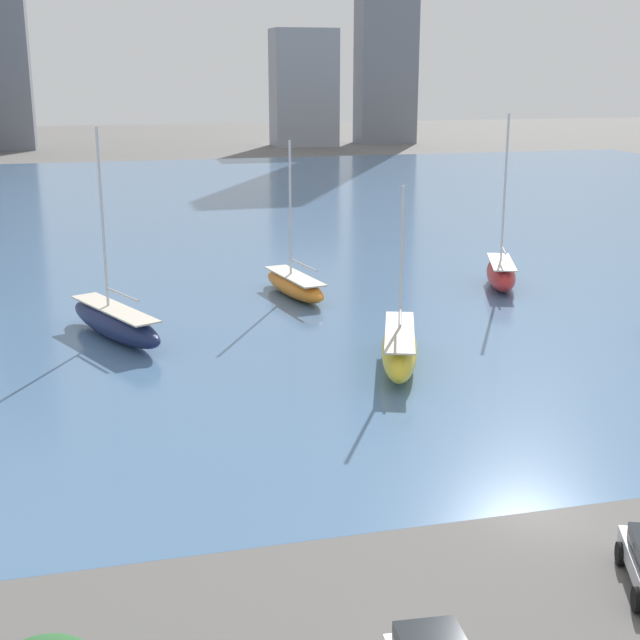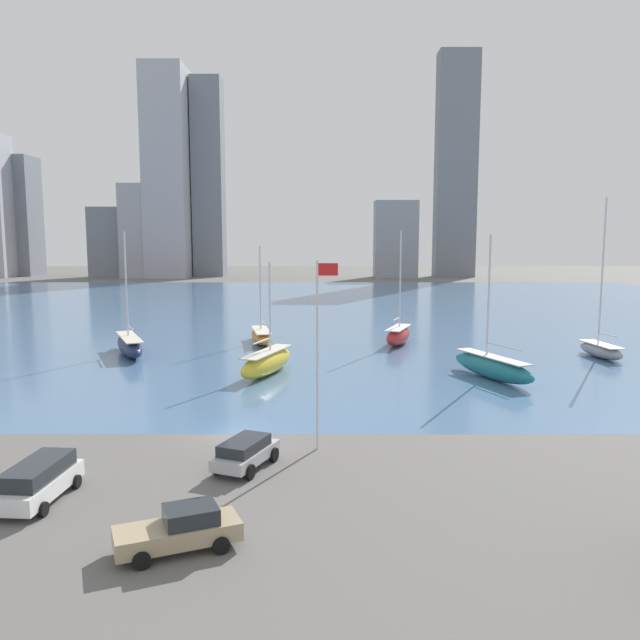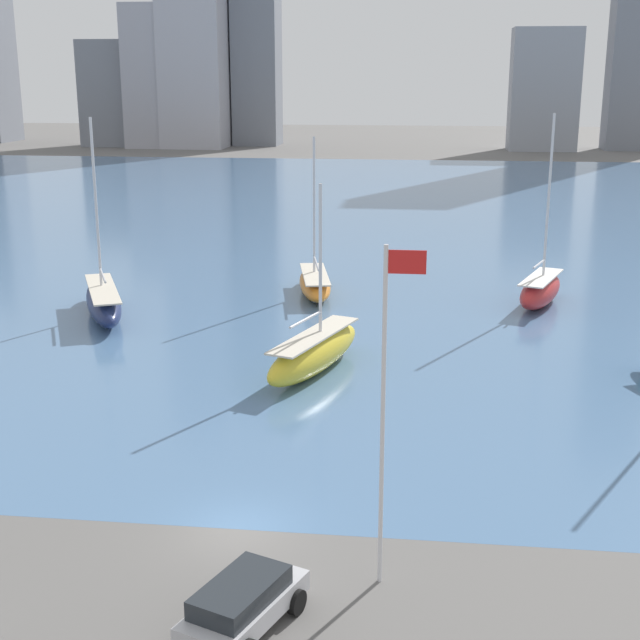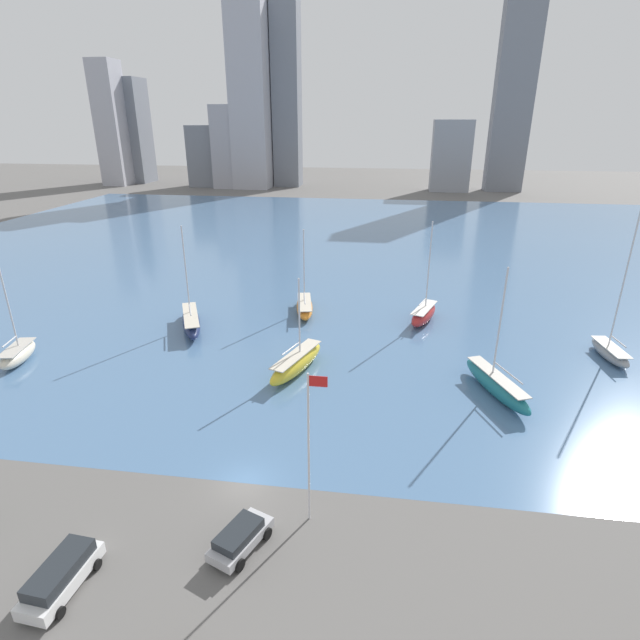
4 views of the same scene
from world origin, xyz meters
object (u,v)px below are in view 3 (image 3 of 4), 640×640
(sailboat_yellow, at_px, (314,352))
(sailboat_red, at_px, (540,290))
(flag_pole, at_px, (385,407))
(sailboat_navy, at_px, (103,301))
(parked_wagon_silver, at_px, (243,603))
(sailboat_orange, at_px, (315,283))

(sailboat_yellow, distance_m, sailboat_red, 21.31)
(flag_pole, bearing_deg, sailboat_navy, 123.88)
(sailboat_yellow, relative_size, sailboat_navy, 0.78)
(sailboat_red, xyz_separation_m, parked_wagon_silver, (-13.06, -39.46, -0.23))
(sailboat_yellow, xyz_separation_m, parked_wagon_silver, (0.82, -23.29, -0.24))
(flag_pole, relative_size, sailboat_red, 0.84)
(flag_pole, distance_m, sailboat_orange, 38.54)
(sailboat_navy, distance_m, sailboat_red, 29.95)
(sailboat_red, bearing_deg, flag_pole, -84.19)
(sailboat_yellow, bearing_deg, sailboat_red, 68.57)
(sailboat_yellow, height_order, sailboat_red, sailboat_red)
(flag_pole, bearing_deg, sailboat_yellow, 103.07)
(parked_wagon_silver, bearing_deg, sailboat_red, 93.64)
(sailboat_orange, bearing_deg, parked_wagon_silver, -96.81)
(sailboat_red, distance_m, parked_wagon_silver, 41.56)
(sailboat_red, bearing_deg, parked_wagon_silver, -88.33)
(sailboat_red, relative_size, parked_wagon_silver, 2.71)
(sailboat_yellow, relative_size, parked_wagon_silver, 2.10)
(parked_wagon_silver, bearing_deg, sailboat_yellow, 113.97)
(flag_pole, bearing_deg, sailboat_red, 75.83)
(sailboat_orange, height_order, sailboat_red, sailboat_red)
(flag_pole, relative_size, sailboat_yellow, 1.08)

